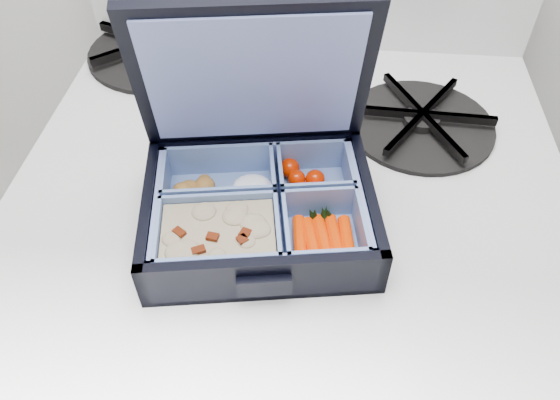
# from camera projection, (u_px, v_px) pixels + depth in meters

# --- Properties ---
(stove) EXTENTS (0.56, 0.56, 0.84)m
(stove) POSITION_uv_depth(u_px,v_px,m) (289.00, 354.00, 0.88)
(stove) COLOR silver
(stove) RESTS_ON floor
(bento_box) EXTENTS (0.23, 0.19, 0.05)m
(bento_box) POSITION_uv_depth(u_px,v_px,m) (260.00, 211.00, 0.49)
(bento_box) COLOR black
(bento_box) RESTS_ON stove
(burner_grate) EXTENTS (0.17, 0.17, 0.02)m
(burner_grate) POSITION_uv_depth(u_px,v_px,m) (422.00, 118.00, 0.60)
(burner_grate) COLOR black
(burner_grate) RESTS_ON stove
(burner_grate_rear) EXTENTS (0.24, 0.24, 0.02)m
(burner_grate_rear) POSITION_uv_depth(u_px,v_px,m) (159.00, 47.00, 0.71)
(burner_grate_rear) COLOR black
(burner_grate_rear) RESTS_ON stove
(fork) EXTENTS (0.14, 0.15, 0.01)m
(fork) POSITION_uv_depth(u_px,v_px,m) (289.00, 145.00, 0.58)
(fork) COLOR silver
(fork) RESTS_ON stove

